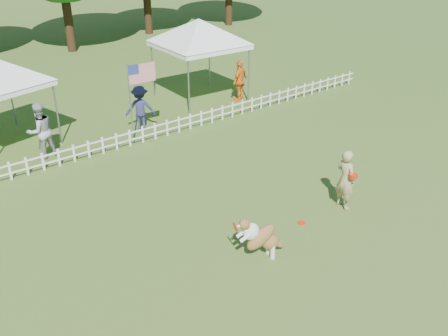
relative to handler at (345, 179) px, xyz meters
The scene contains 10 objects.
ground 2.09m from the handler, behind, with size 120.00×120.00×0.00m, color #345B1C.
picket_fence 7.37m from the handler, 105.10° to the left, with size 22.00×0.08×0.60m, color white, non-canonical shape.
handler is the anchor object (origin of this frame).
dog 3.32m from the handler, behind, with size 1.15×0.38×1.19m, color brown, non-canonical shape.
frisbee_on_turf 1.70m from the handler, behind, with size 0.21×0.21×0.02m, color red.
canopy_tent_right 9.94m from the handler, 77.61° to the left, with size 3.19×3.19×3.30m, color white, non-canonical shape.
flag_pole 7.71m from the handler, 108.33° to the left, with size 1.07×0.11×2.78m, color gray, non-canonical shape.
spectator_a 9.64m from the handler, 123.36° to the left, with size 0.90×0.70×1.85m, color #A0A0A5.
spectator_b 8.35m from the handler, 101.04° to the left, with size 1.08×0.62×1.67m, color navy.
spectator_c 9.10m from the handler, 68.56° to the left, with size 1.01×0.42×1.73m, color orange.
Camera 1 is at (-7.78, -7.33, 7.12)m, focal length 40.00 mm.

